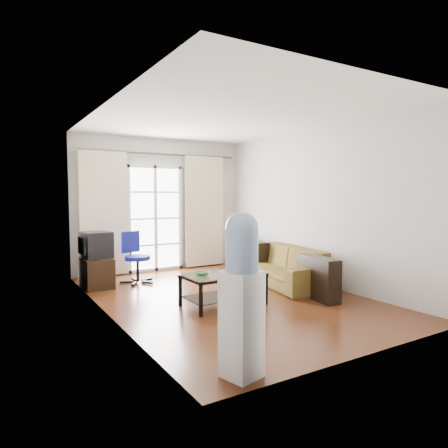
# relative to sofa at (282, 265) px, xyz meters

# --- Properties ---
(floor) EXTENTS (5.20, 5.20, 0.00)m
(floor) POSITION_rel_sofa_xyz_m (-1.32, -0.31, -0.32)
(floor) COLOR #572B14
(floor) RESTS_ON ground
(ceiling) EXTENTS (5.20, 5.20, 0.00)m
(ceiling) POSITION_rel_sofa_xyz_m (-1.32, -0.31, 2.38)
(ceiling) COLOR white
(ceiling) RESTS_ON wall_back
(wall_back) EXTENTS (3.60, 0.02, 2.70)m
(wall_back) POSITION_rel_sofa_xyz_m (-1.32, 2.29, 1.03)
(wall_back) COLOR beige
(wall_back) RESTS_ON floor
(wall_front) EXTENTS (3.60, 0.02, 2.70)m
(wall_front) POSITION_rel_sofa_xyz_m (-1.32, -2.91, 1.03)
(wall_front) COLOR beige
(wall_front) RESTS_ON floor
(wall_left) EXTENTS (0.02, 5.20, 2.70)m
(wall_left) POSITION_rel_sofa_xyz_m (-3.12, -0.31, 1.03)
(wall_left) COLOR beige
(wall_left) RESTS_ON floor
(wall_right) EXTENTS (0.02, 5.20, 2.70)m
(wall_right) POSITION_rel_sofa_xyz_m (0.48, -0.31, 1.03)
(wall_right) COLOR beige
(wall_right) RESTS_ON floor
(french_door) EXTENTS (1.16, 0.06, 2.15)m
(french_door) POSITION_rel_sofa_xyz_m (-1.47, 2.24, 0.75)
(french_door) COLOR white
(french_door) RESTS_ON wall_back
(curtain_rod) EXTENTS (3.30, 0.04, 0.04)m
(curtain_rod) POSITION_rel_sofa_xyz_m (-1.32, 2.19, 2.06)
(curtain_rod) COLOR #4C3F2D
(curtain_rod) RESTS_ON wall_back
(curtain_left) EXTENTS (0.90, 0.07, 2.35)m
(curtain_left) POSITION_rel_sofa_xyz_m (-2.52, 2.17, 0.88)
(curtain_left) COLOR beige
(curtain_left) RESTS_ON curtain_rod
(curtain_right) EXTENTS (0.90, 0.07, 2.35)m
(curtain_right) POSITION_rel_sofa_xyz_m (-0.37, 2.17, 0.88)
(curtain_right) COLOR beige
(curtain_right) RESTS_ON curtain_rod
(radiator) EXTENTS (0.64, 0.12, 0.64)m
(radiator) POSITION_rel_sofa_xyz_m (-0.52, 2.19, 0.01)
(radiator) COLOR gray
(radiator) RESTS_ON floor
(sofa) EXTENTS (2.51, 1.63, 0.64)m
(sofa) POSITION_rel_sofa_xyz_m (0.00, 0.00, 0.00)
(sofa) COLOR brown
(sofa) RESTS_ON floor
(coffee_table) EXTENTS (1.15, 0.68, 0.46)m
(coffee_table) POSITION_rel_sofa_xyz_m (-1.61, -0.68, -0.03)
(coffee_table) COLOR silver
(coffee_table) RESTS_ON floor
(bowl) EXTENTS (0.28, 0.28, 0.05)m
(bowl) POSITION_rel_sofa_xyz_m (-1.94, -0.65, 0.16)
(bowl) COLOR #338C4E
(bowl) RESTS_ON coffee_table
(book) EXTENTS (0.20, 0.25, 0.02)m
(book) POSITION_rel_sofa_xyz_m (-1.57, -0.73, 0.14)
(book) COLOR maroon
(book) RESTS_ON coffee_table
(remote) EXTENTS (0.16, 0.12, 0.02)m
(remote) POSITION_rel_sofa_xyz_m (-1.44, -0.63, 0.14)
(remote) COLOR black
(remote) RESTS_ON coffee_table
(tv_stand) EXTENTS (0.46, 0.68, 0.50)m
(tv_stand) POSITION_rel_sofa_xyz_m (-2.87, 1.38, -0.07)
(tv_stand) COLOR black
(tv_stand) RESTS_ON floor
(crt_tv) EXTENTS (0.52, 0.52, 0.44)m
(crt_tv) POSITION_rel_sofa_xyz_m (-2.87, 1.43, 0.39)
(crt_tv) COLOR black
(crt_tv) RESTS_ON tv_stand
(task_chair) EXTENTS (0.78, 0.78, 0.91)m
(task_chair) POSITION_rel_sofa_xyz_m (-2.18, 1.34, -0.05)
(task_chair) COLOR black
(task_chair) RESTS_ON floor
(water_cooler) EXTENTS (0.35, 0.35, 1.42)m
(water_cooler) POSITION_rel_sofa_xyz_m (-2.61, -2.66, 0.42)
(water_cooler) COLOR white
(water_cooler) RESTS_ON floor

